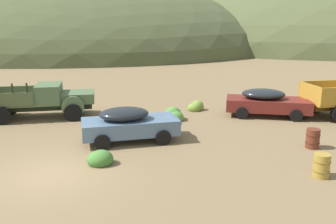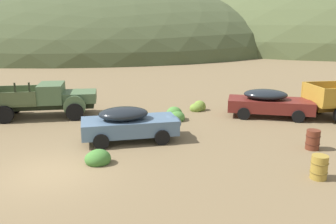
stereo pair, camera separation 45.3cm
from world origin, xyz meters
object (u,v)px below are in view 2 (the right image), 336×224
object	(u,v)px
oil_drum_by_truck	(319,167)
oil_drum_foreground	(313,140)
truck_weathered_green	(50,99)
car_chalk_blue	(132,123)
car_oxblood	(273,103)

from	to	relation	value
oil_drum_by_truck	oil_drum_foreground	size ratio (longest dim) A/B	1.00
oil_drum_by_truck	truck_weathered_green	bearing A→B (deg)	149.38
car_chalk_blue	car_oxblood	xyz separation A→B (m)	(7.18, 4.70, 0.00)
truck_weathered_green	car_oxblood	world-z (taller)	truck_weathered_green
car_oxblood	oil_drum_by_truck	world-z (taller)	car_oxblood
oil_drum_foreground	car_oxblood	bearing A→B (deg)	97.30
car_oxblood	car_chalk_blue	bearing A→B (deg)	-139.36
oil_drum_by_truck	oil_drum_foreground	bearing A→B (deg)	77.21
car_chalk_blue	oil_drum_foreground	xyz separation A→B (m)	(7.85, -0.57, -0.39)
truck_weathered_green	car_oxblood	xyz separation A→B (m)	(12.55, 0.88, -0.18)
car_chalk_blue	oil_drum_by_truck	world-z (taller)	car_chalk_blue
car_chalk_blue	oil_drum_foreground	size ratio (longest dim) A/B	5.66
truck_weathered_green	car_chalk_blue	bearing A→B (deg)	-49.05
oil_drum_foreground	car_chalk_blue	bearing A→B (deg)	175.84
car_chalk_blue	oil_drum_foreground	distance (m)	7.88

